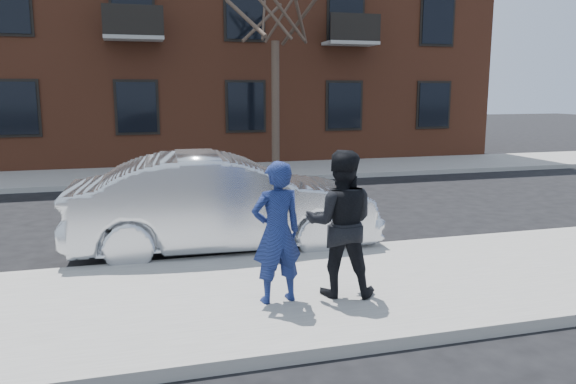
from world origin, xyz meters
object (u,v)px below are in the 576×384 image
object	(u,v)px
street_tree	(275,3)
man_hoodie	(277,232)
man_peacoat	(340,223)
silver_sedan	(224,203)

from	to	relation	value
street_tree	man_hoodie	bearing A→B (deg)	-104.51
man_hoodie	street_tree	bearing A→B (deg)	-112.04
street_tree	man_peacoat	distance (m)	12.57
silver_sedan	man_hoodie	distance (m)	2.90
silver_sedan	man_hoodie	size ratio (longest dim) A/B	2.92
street_tree	man_hoodie	world-z (taller)	street_tree
street_tree	silver_sedan	size ratio (longest dim) A/B	1.30
street_tree	silver_sedan	distance (m)	10.37
man_hoodie	man_peacoat	bearing A→B (deg)	174.26
man_hoodie	silver_sedan	bearing A→B (deg)	-93.87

